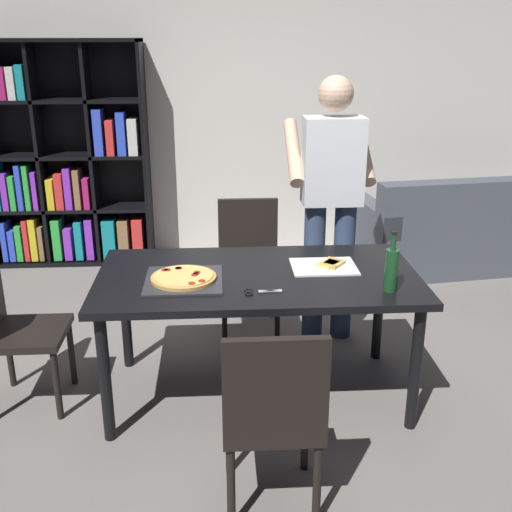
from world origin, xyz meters
The scene contains 13 objects.
ground_plane centered at (0.00, 0.00, 0.00)m, with size 12.00×12.00×0.00m, color gray.
back_wall centered at (0.00, 2.60, 1.40)m, with size 6.40×0.10×2.80m, color silver.
dining_table centered at (0.00, 0.00, 0.68)m, with size 1.75×0.92×0.75m.
chair_near_camera centered at (0.00, -0.94, 0.51)m, with size 0.42×0.42×0.90m.
chair_far_side centered at (0.00, 0.94, 0.51)m, with size 0.42×0.42×0.90m.
chair_left_end centered at (-1.36, 0.00, 0.51)m, with size 0.42×0.42×0.90m.
couch centered at (1.91, 1.99, 0.30)m, with size 1.79×1.06×0.85m.
bookshelf centered at (-1.54, 2.38, 0.85)m, with size 1.40×0.35×1.95m.
person_serving_pizza centered at (0.52, 0.72, 1.00)m, with size 0.55×0.54×1.75m.
pepperoni_pizza_on_tray centered at (-0.40, -0.08, 0.77)m, with size 0.41×0.41×0.04m.
pizza_slices_on_towel centered at (0.39, 0.08, 0.76)m, with size 0.36×0.28×0.03m.
wine_bottle centered at (0.66, -0.27, 0.87)m, with size 0.07×0.07×0.32m.
kitchen_scissors centered at (-0.02, -0.26, 0.76)m, with size 0.19×0.09×0.01m.
Camera 1 is at (-0.21, -3.12, 1.98)m, focal length 43.34 mm.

